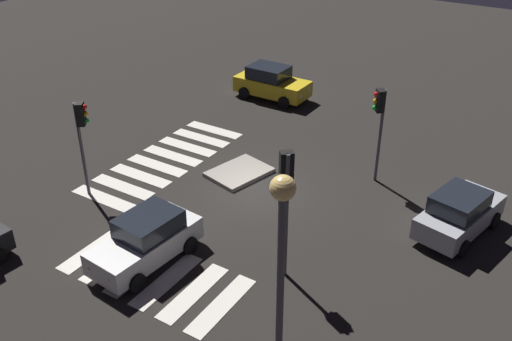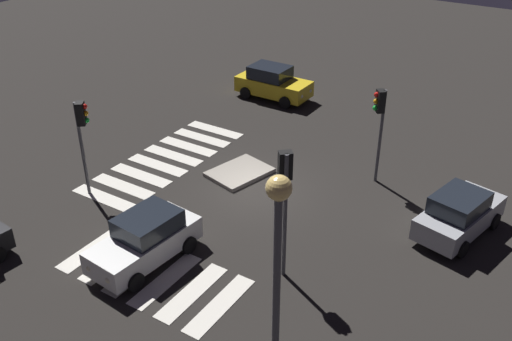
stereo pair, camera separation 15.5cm
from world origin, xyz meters
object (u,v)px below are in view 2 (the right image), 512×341
street_lamp (277,265)px  car_white (145,239)px  traffic_light_east (82,126)px  traffic_light_north (285,184)px  traffic_light_west (380,114)px  car_silver (459,214)px  traffic_island (240,172)px  car_yellow (273,83)px

street_lamp → car_white: bearing=-113.5°
car_white → traffic_light_east: 6.03m
traffic_light_north → traffic_light_west: bearing=-43.8°
traffic_light_east → car_white: bearing=-57.5°
car_silver → car_white: bearing=143.6°
street_lamp → traffic_island: bearing=-142.0°
car_silver → car_yellow: bearing=71.5°
street_lamp → car_silver: bearing=170.8°
car_yellow → street_lamp: 22.37m
traffic_island → car_yellow: size_ratio=0.69×
car_silver → car_yellow: size_ratio=0.98×
traffic_island → traffic_light_north: bearing=46.2°
traffic_light_west → traffic_light_north: traffic_light_north is taller
car_yellow → car_silver: bearing=-30.8°
car_white → traffic_light_west: bearing=159.2°
car_yellow → traffic_light_north: bearing=-57.1°
traffic_island → car_yellow: (-8.70, -3.47, 0.86)m
car_yellow → street_lamp: size_ratio=0.62×
car_silver → street_lamp: 11.70m
traffic_light_north → street_lamp: size_ratio=0.65×
traffic_island → car_silver: (-0.68, 9.66, 0.80)m
car_silver → traffic_light_east: 15.30m
street_lamp → traffic_light_north: bearing=-152.1°
traffic_island → street_lamp: street_lamp is taller
car_white → traffic_light_north: size_ratio=0.92×
car_yellow → traffic_light_west: (6.01, 8.84, 2.33)m
traffic_island → traffic_light_north: (4.95, 5.16, 3.49)m
traffic_island → car_white: car_white is taller
car_silver → street_lamp: (10.82, -1.75, 4.10)m
car_white → traffic_light_north: traffic_light_north is taller
car_white → traffic_light_west: (-9.70, 4.68, 2.38)m
traffic_light_north → traffic_light_east: (-0.14, -9.59, -0.37)m
car_white → traffic_light_east: (-2.20, -5.12, 2.31)m
car_yellow → traffic_light_west: 10.94m
traffic_island → traffic_light_north: traffic_light_north is taller
car_white → car_yellow: bearing=-160.2°
traffic_island → street_lamp: size_ratio=0.43×
car_yellow → traffic_light_east: bearing=-93.5°
car_yellow → traffic_light_east: traffic_light_east is taller
traffic_island → car_silver: car_silver is taller
traffic_light_west → traffic_light_north: size_ratio=0.91×
car_yellow → traffic_light_west: traffic_light_west is taller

